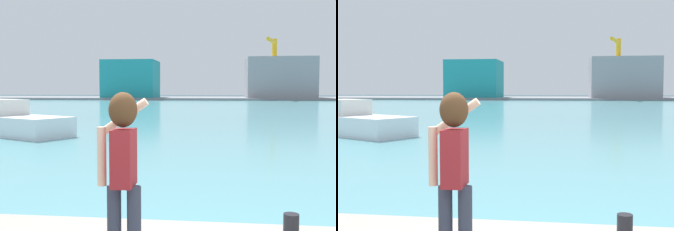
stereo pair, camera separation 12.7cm
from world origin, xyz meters
The scene contains 9 objects.
ground_plane centered at (0.00, 50.00, 0.00)m, with size 220.00×220.00×0.00m, color #334751.
harbor_water centered at (0.00, 52.00, 0.01)m, with size 140.00×100.00×0.02m, color #599EA8.
far_shore_dock centered at (0.00, 92.00, 0.24)m, with size 140.00×20.00×0.47m, color gray.
person_photographer centered at (-0.73, 0.44, 1.61)m, with size 0.52×0.55×1.74m.
harbor_bollard centered at (1.05, 1.43, 0.70)m, with size 0.18×0.18×0.31m, color black.
boat_moored centered at (-10.39, 16.61, 0.66)m, with size 7.26×5.37×1.77m.
warehouse_left centered at (-19.44, 88.58, 4.50)m, with size 11.36×10.69×8.06m, color teal.
warehouse_right centered at (12.69, 90.53, 4.72)m, with size 14.06×12.11×8.49m, color gray.
port_crane centered at (10.86, 85.53, 7.84)m, with size 3.01×8.32×12.15m.
Camera 1 is at (0.22, -3.58, 2.32)m, focal length 45.39 mm.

